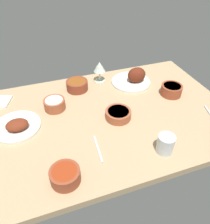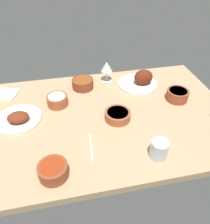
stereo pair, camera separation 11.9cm
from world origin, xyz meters
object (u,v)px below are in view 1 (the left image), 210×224
(water_tumbler, at_px, (166,144))
(bowl_cream, at_px, (55,104))
(bowl_pasta, at_px, (171,90))
(bowl_onions, at_px, (118,114))
(plate_center_main, at_px, (134,78))
(plate_near_viewer, at_px, (17,126))
(bowl_soup, at_px, (77,85))
(spoon_loose, at_px, (98,149))
(bowl_sauce, at_px, (65,175))
(wine_glass, at_px, (100,68))

(water_tumbler, bearing_deg, bowl_cream, -48.48)
(bowl_pasta, xyz_separation_m, bowl_onions, (0.39, 0.10, -0.01))
(plate_center_main, bearing_deg, plate_near_viewer, 15.53)
(plate_center_main, relative_size, bowl_pasta, 2.01)
(plate_near_viewer, relative_size, bowl_soup, 1.79)
(plate_near_viewer, relative_size, bowl_onions, 1.75)
(spoon_loose, bearing_deg, plate_center_main, 144.19)
(plate_center_main, bearing_deg, bowl_soup, -7.34)
(bowl_cream, relative_size, spoon_loose, 0.73)
(plate_center_main, xyz_separation_m, bowl_onions, (0.23, 0.29, -0.01))
(bowl_sauce, bearing_deg, plate_near_viewer, -65.48)
(bowl_onions, bearing_deg, bowl_cream, -31.86)
(plate_near_viewer, relative_size, water_tumbler, 2.69)
(bowl_pasta, bearing_deg, bowl_cream, -7.53)
(spoon_loose, bearing_deg, bowl_pasta, 120.68)
(bowl_cream, bearing_deg, plate_center_main, -169.13)
(bowl_sauce, height_order, bowl_pasta, bowl_pasta)
(bowl_sauce, xyz_separation_m, bowl_soup, (-0.20, -0.63, 0.00))
(bowl_soup, xyz_separation_m, wine_glass, (-0.17, -0.05, 0.07))
(bowl_pasta, xyz_separation_m, water_tumbler, (0.27, 0.38, 0.01))
(bowl_sauce, bearing_deg, wine_glass, -118.27)
(bowl_pasta, relative_size, wine_glass, 0.90)
(plate_center_main, bearing_deg, bowl_sauce, 45.73)
(plate_center_main, xyz_separation_m, bowl_soup, (0.37, -0.05, -0.00))
(bowl_onions, xyz_separation_m, spoon_loose, (0.17, 0.18, -0.02))
(plate_near_viewer, bearing_deg, plate_center_main, -164.47)
(plate_center_main, relative_size, plate_near_viewer, 1.05)
(bowl_onions, bearing_deg, wine_glass, -93.47)
(spoon_loose, bearing_deg, bowl_soup, -178.84)
(bowl_onions, bearing_deg, plate_near_viewer, -9.61)
(bowl_soup, distance_m, bowl_cream, 0.22)
(plate_center_main, relative_size, bowl_sauce, 2.06)
(bowl_soup, relative_size, water_tumbler, 1.50)
(plate_near_viewer, xyz_separation_m, water_tumbler, (-0.63, 0.37, 0.03))
(plate_near_viewer, bearing_deg, water_tumbler, 149.43)
(bowl_soup, bearing_deg, bowl_pasta, 155.48)
(bowl_sauce, xyz_separation_m, wine_glass, (-0.37, -0.68, 0.07))
(bowl_sauce, distance_m, bowl_pasta, 0.83)
(plate_center_main, xyz_separation_m, bowl_sauce, (0.57, 0.58, -0.00))
(water_tumbler, bearing_deg, plate_near_viewer, -30.57)
(bowl_sauce, distance_m, bowl_soup, 0.66)
(wine_glass, bearing_deg, bowl_soup, 16.76)
(plate_near_viewer, height_order, bowl_soup, plate_near_viewer)
(bowl_pasta, relative_size, bowl_onions, 0.91)
(bowl_pasta, distance_m, water_tumbler, 0.47)
(bowl_cream, bearing_deg, bowl_soup, -137.78)
(bowl_sauce, relative_size, bowl_pasta, 0.98)
(plate_center_main, relative_size, bowl_cream, 2.14)
(bowl_cream, height_order, wine_glass, wine_glass)
(wine_glass, bearing_deg, plate_center_main, 154.37)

